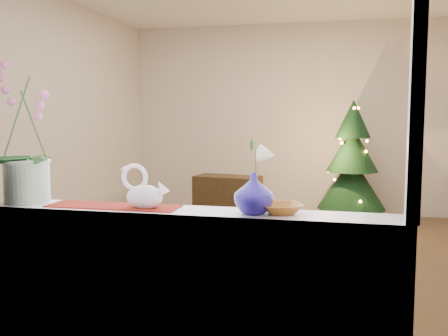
% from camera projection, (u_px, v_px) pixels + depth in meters
% --- Properties ---
extents(ground, '(5.00, 5.00, 0.00)m').
position_uv_depth(ground, '(257.00, 258.00, 4.91)').
color(ground, '#3E2919').
rests_on(ground, ground).
extents(wall_back, '(4.50, 0.10, 2.70)m').
position_uv_depth(wall_back, '(285.00, 119.00, 7.19)').
color(wall_back, beige).
rests_on(wall_back, ground).
extents(wall_front, '(4.50, 0.10, 2.70)m').
position_uv_depth(wall_front, '(174.00, 125.00, 2.35)').
color(wall_front, beige).
rests_on(wall_front, ground).
extents(wall_left, '(0.10, 5.00, 2.70)m').
position_uv_depth(wall_left, '(48.00, 120.00, 5.27)').
color(wall_left, beige).
rests_on(wall_left, ground).
extents(window_apron, '(2.20, 0.08, 0.88)m').
position_uv_depth(window_apron, '(178.00, 308.00, 2.48)').
color(window_apron, white).
rests_on(window_apron, ground).
extents(windowsill, '(2.20, 0.26, 0.04)m').
position_uv_depth(windowsill, '(183.00, 214.00, 2.52)').
color(windowsill, white).
rests_on(windowsill, window_apron).
extents(window_frame, '(2.22, 0.06, 1.60)m').
position_uv_depth(window_frame, '(175.00, 50.00, 2.34)').
color(window_frame, white).
rests_on(window_frame, windowsill).
extents(runner, '(0.70, 0.20, 0.01)m').
position_uv_depth(runner, '(113.00, 206.00, 2.60)').
color(runner, maroon).
rests_on(runner, windowsill).
extents(orchid_pot, '(0.32, 0.32, 0.77)m').
position_uv_depth(orchid_pot, '(25.00, 132.00, 2.70)').
color(orchid_pot, beige).
rests_on(orchid_pot, windowsill).
extents(swan, '(0.28, 0.20, 0.22)m').
position_uv_depth(swan, '(145.00, 188.00, 2.54)').
color(swan, silver).
rests_on(swan, windowsill).
extents(blue_vase, '(0.29, 0.29, 0.23)m').
position_uv_depth(blue_vase, '(254.00, 190.00, 2.41)').
color(blue_vase, navy).
rests_on(blue_vase, windowsill).
extents(lily, '(0.13, 0.07, 0.17)m').
position_uv_depth(lily, '(254.00, 149.00, 2.39)').
color(lily, silver).
rests_on(lily, blue_vase).
extents(paperweight, '(0.09, 0.09, 0.07)m').
position_uv_depth(paperweight, '(253.00, 207.00, 2.39)').
color(paperweight, white).
rests_on(paperweight, windowsill).
extents(amber_dish, '(0.22, 0.22, 0.04)m').
position_uv_depth(amber_dish, '(281.00, 209.00, 2.42)').
color(amber_dish, '#965A20').
rests_on(amber_dish, windowsill).
extents(xmas_tree, '(1.15, 1.15, 1.60)m').
position_uv_depth(xmas_tree, '(352.00, 162.00, 6.48)').
color(xmas_tree, '#11321A').
rests_on(xmas_tree, ground).
extents(side_table, '(0.88, 0.54, 0.62)m').
position_uv_depth(side_table, '(228.00, 200.00, 6.47)').
color(side_table, black).
rests_on(side_table, ground).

